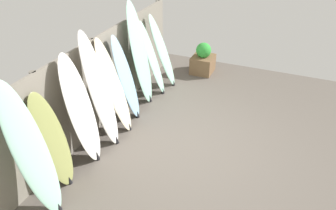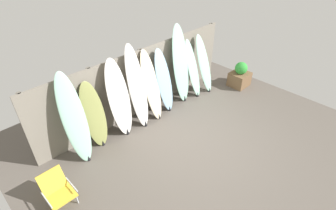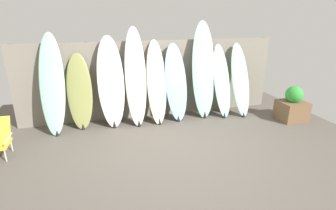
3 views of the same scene
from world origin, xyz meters
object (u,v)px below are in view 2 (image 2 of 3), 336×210
at_px(surfboard_seafoam_6, 181,65).
at_px(surfboard_seafoam_8, 204,64).
at_px(surfboard_white_3, 137,88).
at_px(beach_chair, 57,189).
at_px(surfboard_skyblue_5, 164,81).
at_px(planter_box, 240,76).
at_px(surfboard_white_2, 119,99).
at_px(surfboard_cream_4, 151,86).
at_px(surfboard_olive_1, 94,116).
at_px(surfboard_seafoam_0, 74,120).
at_px(surfboard_seafoam_7, 193,69).

height_order(surfboard_seafoam_6, surfboard_seafoam_8, surfboard_seafoam_6).
relative_size(surfboard_white_3, beach_chair, 3.35).
bearing_deg(surfboard_skyblue_5, planter_box, -17.13).
xyz_separation_m(surfboard_white_2, beach_chair, (-2.08, -0.81, -0.64)).
height_order(surfboard_cream_4, beach_chair, surfboard_cream_4).
xyz_separation_m(surfboard_cream_4, surfboard_seafoam_6, (1.14, 0.03, 0.20)).
bearing_deg(planter_box, surfboard_seafoam_6, 156.79).
distance_m(surfboard_white_3, surfboard_skyblue_5, 0.94).
bearing_deg(beach_chair, surfboard_cream_4, 35.92).
xyz_separation_m(surfboard_olive_1, surfboard_white_3, (1.19, -0.10, 0.27)).
height_order(surfboard_white_2, surfboard_seafoam_8, surfboard_white_2).
xyz_separation_m(surfboard_olive_1, surfboard_skyblue_5, (2.12, -0.09, 0.08)).
height_order(surfboard_skyblue_5, surfboard_seafoam_6, surfboard_seafoam_6).
bearing_deg(surfboard_white_3, planter_box, -12.69).
bearing_deg(surfboard_seafoam_8, surfboard_cream_4, 177.93).
height_order(surfboard_seafoam_0, surfboard_seafoam_7, surfboard_seafoam_0).
relative_size(surfboard_seafoam_6, surfboard_seafoam_8, 1.30).
xyz_separation_m(surfboard_white_3, planter_box, (3.52, -0.79, -0.72)).
relative_size(surfboard_white_3, surfboard_seafoam_6, 0.95).
relative_size(surfboard_white_2, planter_box, 2.41).
height_order(surfboard_olive_1, planter_box, surfboard_olive_1).
xyz_separation_m(surfboard_olive_1, planter_box, (4.71, -0.89, -0.45)).
height_order(surfboard_skyblue_5, surfboard_seafoam_7, surfboard_skyblue_5).
distance_m(surfboard_olive_1, beach_chair, 1.74).
bearing_deg(surfboard_seafoam_8, beach_chair, -172.05).
height_order(surfboard_seafoam_0, surfboard_seafoam_6, surfboard_seafoam_6).
bearing_deg(surfboard_seafoam_7, surfboard_white_2, 178.65).
distance_m(surfboard_olive_1, surfboard_white_2, 0.69).
height_order(surfboard_seafoam_6, surfboard_seafoam_7, surfboard_seafoam_6).
relative_size(surfboard_white_3, surfboard_seafoam_8, 1.24).
height_order(surfboard_white_3, planter_box, surfboard_white_3).
height_order(surfboard_white_2, surfboard_white_3, surfboard_white_3).
distance_m(surfboard_white_3, planter_box, 3.68).
relative_size(surfboard_seafoam_6, surfboard_seafoam_7, 1.31).
xyz_separation_m(surfboard_seafoam_8, planter_box, (0.99, -0.72, -0.51)).
bearing_deg(surfboard_cream_4, surfboard_olive_1, 176.71).
height_order(surfboard_skyblue_5, beach_chair, surfboard_skyblue_5).
distance_m(surfboard_seafoam_0, beach_chair, 1.39).
height_order(surfboard_white_2, surfboard_seafoam_7, surfboard_white_2).
bearing_deg(surfboard_seafoam_7, surfboard_skyblue_5, 177.56).
bearing_deg(beach_chair, surfboard_seafoam_0, 61.49).
bearing_deg(surfboard_cream_4, surfboard_seafoam_8, -2.07).
bearing_deg(surfboard_seafoam_7, surfboard_olive_1, 177.58).
bearing_deg(beach_chair, surfboard_white_3, 38.33).
distance_m(surfboard_white_2, surfboard_white_3, 0.54).
distance_m(surfboard_white_3, surfboard_seafoam_8, 2.54).
distance_m(surfboard_cream_4, surfboard_seafoam_6, 1.16).
height_order(surfboard_seafoam_0, surfboard_olive_1, surfboard_seafoam_0).
bearing_deg(surfboard_seafoam_7, surfboard_cream_4, 178.50).
relative_size(surfboard_seafoam_8, beach_chair, 2.70).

